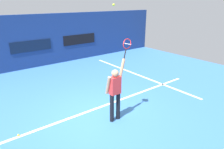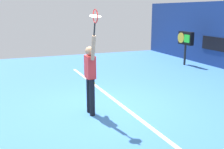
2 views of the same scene
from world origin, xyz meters
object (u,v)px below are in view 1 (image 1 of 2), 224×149
tennis_racket (127,45)px  spare_ball (18,135)px  tennis_player (115,91)px  tennis_ball (114,5)px

tennis_racket → spare_ball: bearing=162.2°
tennis_player → tennis_racket: (0.43, -0.00, 1.36)m
tennis_ball → spare_ball: 4.44m
tennis_ball → spare_ball: tennis_ball is taller
tennis_player → tennis_ball: size_ratio=29.18×
tennis_player → tennis_ball: 2.49m
spare_ball → tennis_ball: bearing=-22.7°
tennis_player → spare_ball: (-2.68, 0.99, -0.98)m
spare_ball → tennis_racket: bearing=-17.8°
tennis_racket → tennis_ball: (-0.55, -0.07, 1.12)m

